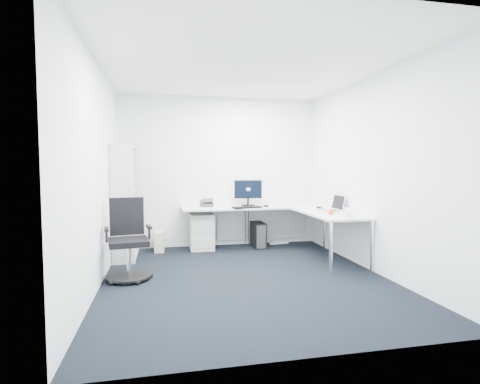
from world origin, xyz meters
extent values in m
plane|color=black|center=(0.00, 0.00, 0.00)|extent=(4.20, 4.20, 0.00)
plane|color=white|center=(0.00, 0.00, 2.70)|extent=(4.20, 4.20, 0.00)
cube|color=white|center=(0.00, 2.10, 1.35)|extent=(3.60, 0.02, 2.70)
cube|color=white|center=(0.00, -2.10, 1.35)|extent=(3.60, 0.02, 2.70)
cube|color=white|center=(-1.80, 0.00, 1.35)|extent=(0.02, 4.20, 2.70)
cube|color=white|center=(1.80, 0.00, 1.35)|extent=(0.02, 4.20, 2.70)
cube|color=silver|center=(-0.38, 1.84, 0.31)|extent=(0.41, 0.51, 0.62)
cube|color=black|center=(0.64, 1.79, 0.22)|extent=(0.20, 0.46, 0.45)
cube|color=beige|center=(-1.10, 1.81, 0.17)|extent=(0.17, 0.36, 0.34)
cube|color=white|center=(1.09, 1.96, 0.02)|extent=(0.38, 0.11, 0.04)
cube|color=black|center=(0.37, 1.50, 0.76)|extent=(0.53, 0.27, 0.02)
cube|color=black|center=(0.74, 1.63, 0.76)|extent=(0.07, 0.10, 0.03)
cube|color=white|center=(1.30, 0.83, 0.75)|extent=(0.18, 0.43, 0.01)
sphere|color=#D75313|center=(1.38, 0.40, 0.78)|extent=(0.08, 0.08, 0.08)
cube|color=white|center=(1.50, 0.15, 0.78)|extent=(0.12, 0.21, 0.07)
camera|label=1|loc=(-1.05, -4.67, 1.45)|focal=28.00mm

